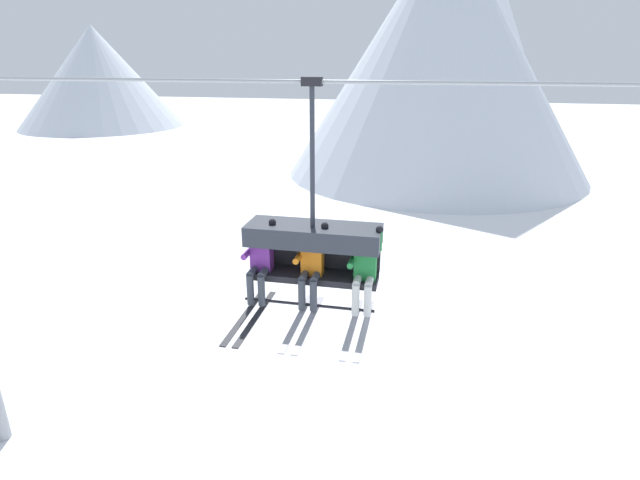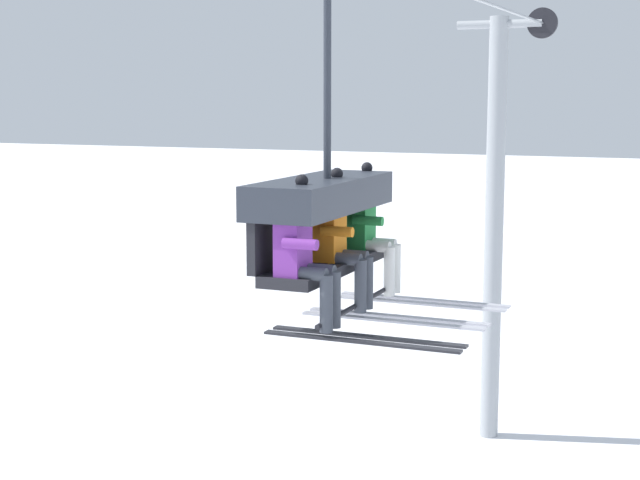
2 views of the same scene
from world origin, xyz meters
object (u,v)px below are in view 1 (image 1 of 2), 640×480
chairlift_chair (314,242)px  skier_green (365,270)px  skier_orange (311,266)px  skier_purple (260,261)px

chairlift_chair → skier_green: 0.88m
skier_orange → skier_green: bearing=0.0°
chairlift_chair → skier_green: chairlift_chair is taller
chairlift_chair → skier_orange: bearing=-89.1°
chairlift_chair → skier_purple: size_ratio=1.92×
chairlift_chair → skier_green: bearing=-14.9°
skier_orange → skier_green: 0.80m
skier_purple → skier_green: 1.60m
skier_purple → chairlift_chair: bearing=15.0°
skier_purple → skier_orange: same height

